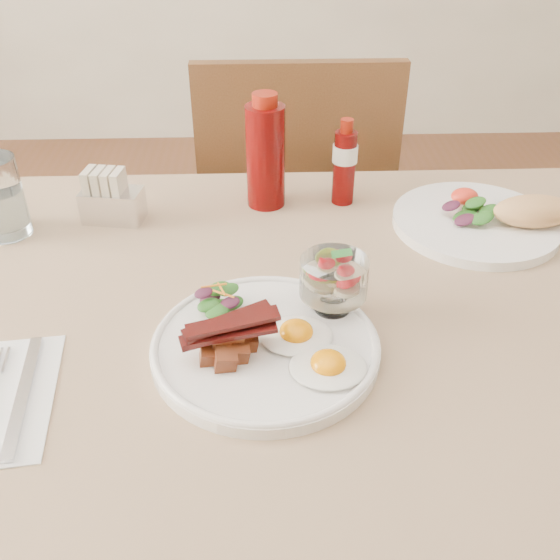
{
  "coord_description": "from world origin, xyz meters",
  "views": [
    {
      "loc": [
        -0.08,
        -0.65,
        1.26
      ],
      "look_at": [
        -0.06,
        -0.01,
        0.82
      ],
      "focal_mm": 40.0,
      "sensor_mm": 36.0,
      "label": 1
    }
  ],
  "objects_px": {
    "fruit_cup": "(334,278)",
    "water_glass": "(0,202)",
    "main_plate": "(266,347)",
    "second_plate": "(489,218)",
    "hot_sauce_bottle": "(344,163)",
    "table": "(320,363)",
    "sugar_caddy": "(111,200)",
    "ketchup_bottle": "(266,154)",
    "chair_far": "(294,219)"
  },
  "relations": [
    {
      "from": "fruit_cup",
      "to": "water_glass",
      "type": "bearing_deg",
      "value": 154.33
    },
    {
      "from": "second_plate",
      "to": "sugar_caddy",
      "type": "distance_m",
      "value": 0.62
    },
    {
      "from": "main_plate",
      "to": "chair_far",
      "type": "bearing_deg",
      "value": 83.97
    },
    {
      "from": "second_plate",
      "to": "ketchup_bottle",
      "type": "xyz_separation_m",
      "value": [
        -0.36,
        0.1,
        0.07
      ]
    },
    {
      "from": "table",
      "to": "ketchup_bottle",
      "type": "distance_m",
      "value": 0.37
    },
    {
      "from": "table",
      "to": "main_plate",
      "type": "distance_m",
      "value": 0.14
    },
    {
      "from": "chair_far",
      "to": "water_glass",
      "type": "distance_m",
      "value": 0.71
    },
    {
      "from": "table",
      "to": "water_glass",
      "type": "distance_m",
      "value": 0.56
    },
    {
      "from": "second_plate",
      "to": "hot_sauce_bottle",
      "type": "height_order",
      "value": "hot_sauce_bottle"
    },
    {
      "from": "second_plate",
      "to": "hot_sauce_bottle",
      "type": "bearing_deg",
      "value": 155.88
    },
    {
      "from": "main_plate",
      "to": "water_glass",
      "type": "xyz_separation_m",
      "value": [
        -0.41,
        0.3,
        0.05
      ]
    },
    {
      "from": "water_glass",
      "to": "fruit_cup",
      "type": "bearing_deg",
      "value": -25.67
    },
    {
      "from": "fruit_cup",
      "to": "second_plate",
      "type": "xyz_separation_m",
      "value": [
        0.28,
        0.23,
        -0.05
      ]
    },
    {
      "from": "main_plate",
      "to": "second_plate",
      "type": "relative_size",
      "value": 0.98
    },
    {
      "from": "main_plate",
      "to": "second_plate",
      "type": "xyz_separation_m",
      "value": [
        0.37,
        0.29,
        0.01
      ]
    },
    {
      "from": "fruit_cup",
      "to": "water_glass",
      "type": "relative_size",
      "value": 0.69
    },
    {
      "from": "ketchup_bottle",
      "to": "hot_sauce_bottle",
      "type": "bearing_deg",
      "value": 0.82
    },
    {
      "from": "table",
      "to": "ketchup_bottle",
      "type": "bearing_deg",
      "value": 102.42
    },
    {
      "from": "water_glass",
      "to": "chair_far",
      "type": "bearing_deg",
      "value": 41.72
    },
    {
      "from": "hot_sauce_bottle",
      "to": "table",
      "type": "bearing_deg",
      "value": -101.26
    },
    {
      "from": "chair_far",
      "to": "sugar_caddy",
      "type": "xyz_separation_m",
      "value": [
        -0.33,
        -0.4,
        0.26
      ]
    },
    {
      "from": "ketchup_bottle",
      "to": "table",
      "type": "bearing_deg",
      "value": -77.58
    },
    {
      "from": "table",
      "to": "second_plate",
      "type": "distance_m",
      "value": 0.38
    },
    {
      "from": "chair_far",
      "to": "ketchup_bottle",
      "type": "relative_size",
      "value": 4.8
    },
    {
      "from": "hot_sauce_bottle",
      "to": "sugar_caddy",
      "type": "relative_size",
      "value": 1.43
    },
    {
      "from": "second_plate",
      "to": "chair_far",
      "type": "bearing_deg",
      "value": 123.0
    },
    {
      "from": "chair_far",
      "to": "sugar_caddy",
      "type": "height_order",
      "value": "chair_far"
    },
    {
      "from": "main_plate",
      "to": "sugar_caddy",
      "type": "height_order",
      "value": "sugar_caddy"
    },
    {
      "from": "second_plate",
      "to": "sugar_caddy",
      "type": "xyz_separation_m",
      "value": [
        -0.62,
        0.05,
        0.02
      ]
    },
    {
      "from": "main_plate",
      "to": "ketchup_bottle",
      "type": "height_order",
      "value": "ketchup_bottle"
    },
    {
      "from": "table",
      "to": "ketchup_bottle",
      "type": "relative_size",
      "value": 6.86
    },
    {
      "from": "chair_far",
      "to": "main_plate",
      "type": "height_order",
      "value": "chair_far"
    },
    {
      "from": "table",
      "to": "second_plate",
      "type": "relative_size",
      "value": 4.67
    },
    {
      "from": "table",
      "to": "hot_sauce_bottle",
      "type": "xyz_separation_m",
      "value": [
        0.06,
        0.32,
        0.16
      ]
    },
    {
      "from": "fruit_cup",
      "to": "sugar_caddy",
      "type": "distance_m",
      "value": 0.44
    },
    {
      "from": "fruit_cup",
      "to": "water_glass",
      "type": "xyz_separation_m",
      "value": [
        -0.5,
        0.24,
        -0.01
      ]
    },
    {
      "from": "chair_far",
      "to": "water_glass",
      "type": "height_order",
      "value": "chair_far"
    },
    {
      "from": "second_plate",
      "to": "sugar_caddy",
      "type": "height_order",
      "value": "sugar_caddy"
    },
    {
      "from": "chair_far",
      "to": "fruit_cup",
      "type": "bearing_deg",
      "value": -89.12
    },
    {
      "from": "fruit_cup",
      "to": "sugar_caddy",
      "type": "xyz_separation_m",
      "value": [
        -0.34,
        0.28,
        -0.03
      ]
    },
    {
      "from": "main_plate",
      "to": "fruit_cup",
      "type": "distance_m",
      "value": 0.12
    },
    {
      "from": "main_plate",
      "to": "ketchup_bottle",
      "type": "bearing_deg",
      "value": 88.81
    },
    {
      "from": "table",
      "to": "chair_far",
      "type": "xyz_separation_m",
      "value": [
        0.0,
        0.66,
        -0.14
      ]
    },
    {
      "from": "chair_far",
      "to": "hot_sauce_bottle",
      "type": "relative_size",
      "value": 6.23
    },
    {
      "from": "table",
      "to": "water_glass",
      "type": "relative_size",
      "value": 10.34
    },
    {
      "from": "hot_sauce_bottle",
      "to": "sugar_caddy",
      "type": "xyz_separation_m",
      "value": [
        -0.39,
        -0.05,
        -0.04
      ]
    },
    {
      "from": "chair_far",
      "to": "main_plate",
      "type": "xyz_separation_m",
      "value": [
        -0.08,
        -0.74,
        0.24
      ]
    },
    {
      "from": "fruit_cup",
      "to": "hot_sauce_bottle",
      "type": "relative_size",
      "value": 0.59
    },
    {
      "from": "main_plate",
      "to": "second_plate",
      "type": "bearing_deg",
      "value": 38.38
    },
    {
      "from": "second_plate",
      "to": "ketchup_bottle",
      "type": "bearing_deg",
      "value": 164.55
    }
  ]
}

